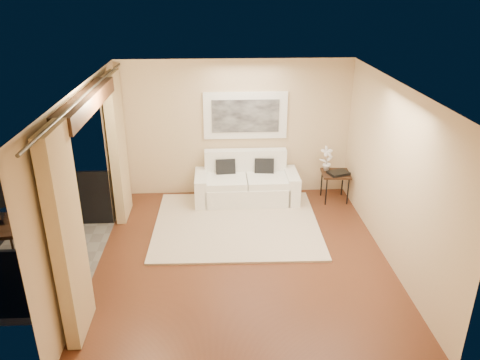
{
  "coord_description": "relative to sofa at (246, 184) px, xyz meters",
  "views": [
    {
      "loc": [
        -0.38,
        -6.31,
        4.04
      ],
      "look_at": [
        -0.01,
        0.65,
        1.05
      ],
      "focal_mm": 35.0,
      "sensor_mm": 36.0,
      "label": 1
    }
  ],
  "objects": [
    {
      "name": "bistro_table",
      "position": [
        -3.44,
        -2.34,
        0.4
      ],
      "size": [
        0.78,
        0.78,
        0.82
      ],
      "rotation": [
        0.0,
        0.0,
        0.14
      ],
      "color": "#321C10",
      "rests_on": "balcony"
    },
    {
      "name": "tray",
      "position": [
        1.77,
        -0.16,
        0.26
      ],
      "size": [
        0.45,
        0.39,
        0.05
      ],
      "primitive_type": "cube",
      "rotation": [
        0.0,
        0.0,
        0.35
      ],
      "color": "black",
      "rests_on": "side_table"
    },
    {
      "name": "side_table",
      "position": [
        1.74,
        -0.09,
        0.18
      ],
      "size": [
        0.57,
        0.57,
        0.58
      ],
      "rotation": [
        0.0,
        0.0,
        -0.08
      ],
      "color": "#321C10",
      "rests_on": "floor"
    },
    {
      "name": "balcony",
      "position": [
        -3.49,
        -2.09,
        -0.16
      ],
      "size": [
        1.81,
        2.6,
        1.17
      ],
      "color": "#605B56",
      "rests_on": "ground"
    },
    {
      "name": "room_shell",
      "position": [
        -2.32,
        -2.09,
        2.18
      ],
      "size": [
        5.0,
        6.4,
        5.0
      ],
      "color": "white",
      "rests_on": "ground"
    },
    {
      "name": "balcony_chair_near",
      "position": [
        -3.02,
        -2.24,
        0.17
      ],
      "size": [
        0.49,
        0.49,
        0.88
      ],
      "rotation": [
        0.0,
        0.0,
        -0.34
      ],
      "color": "#321C10",
      "rests_on": "balcony"
    },
    {
      "name": "glass_b",
      "position": [
        -3.31,
        -2.33,
        0.54
      ],
      "size": [
        0.06,
        0.06,
        0.12
      ],
      "primitive_type": "cylinder",
      "color": "silver",
      "rests_on": "bistro_table"
    },
    {
      "name": "curtains",
      "position": [
        -2.3,
        -2.09,
        1.0
      ],
      "size": [
        0.16,
        4.8,
        2.64
      ],
      "color": "tan",
      "rests_on": "ground"
    },
    {
      "name": "floor",
      "position": [
        -0.19,
        -2.09,
        -0.34
      ],
      "size": [
        5.0,
        5.0,
        0.0
      ],
      "primitive_type": "plane",
      "color": "brown",
      "rests_on": "ground"
    },
    {
      "name": "artwork",
      "position": [
        0.0,
        0.37,
        1.28
      ],
      "size": [
        1.62,
        0.07,
        0.92
      ],
      "color": "white",
      "rests_on": "room_shell"
    },
    {
      "name": "rug",
      "position": [
        -0.24,
        -1.04,
        -0.32
      ],
      "size": [
        2.95,
        2.58,
        0.04
      ],
      "primitive_type": "cube",
      "rotation": [
        0.0,
        0.0,
        -0.02
      ],
      "color": "beige",
      "rests_on": "floor"
    },
    {
      "name": "sofa",
      "position": [
        0.0,
        0.0,
        0.0
      ],
      "size": [
        2.0,
        0.87,
        0.96
      ],
      "rotation": [
        0.0,
        0.0,
        0.0
      ],
      "color": "white",
      "rests_on": "floor"
    },
    {
      "name": "candle",
      "position": [
        -3.4,
        -2.22,
        0.51
      ],
      "size": [
        0.06,
        0.06,
        0.07
      ],
      "primitive_type": "cylinder",
      "color": "#EE3F15",
      "rests_on": "bistro_table"
    },
    {
      "name": "ice_bucket",
      "position": [
        -3.6,
        -2.26,
        0.58
      ],
      "size": [
        0.18,
        0.18,
        0.2
      ],
      "primitive_type": "cylinder",
      "color": "silver",
      "rests_on": "bistro_table"
    },
    {
      "name": "vase",
      "position": [
        -3.42,
        -2.53,
        0.57
      ],
      "size": [
        0.04,
        0.04,
        0.18
      ],
      "primitive_type": "cylinder",
      "color": "silver",
      "rests_on": "bistro_table"
    },
    {
      "name": "orchid",
      "position": [
        1.57,
        0.03,
        0.49
      ],
      "size": [
        0.3,
        0.24,
        0.5
      ],
      "primitive_type": "imported",
      "rotation": [
        0.0,
        0.0,
        0.25
      ],
      "color": "white",
      "rests_on": "side_table"
    },
    {
      "name": "balcony_chair_far",
      "position": [
        -3.12,
        -2.18,
        0.21
      ],
      "size": [
        0.45,
        0.45,
        0.95
      ],
      "rotation": [
        0.0,
        0.0,
        3.04
      ],
      "color": "#321C10",
      "rests_on": "balcony"
    },
    {
      "name": "glass_a",
      "position": [
        -3.27,
        -2.43,
        0.54
      ],
      "size": [
        0.06,
        0.06,
        0.12
      ],
      "primitive_type": "cylinder",
      "color": "silver",
      "rests_on": "bistro_table"
    }
  ]
}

